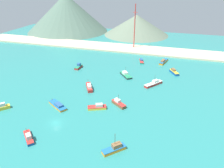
% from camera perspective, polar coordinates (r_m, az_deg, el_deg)
% --- Properties ---
extents(ground, '(260.00, 280.00, 0.50)m').
position_cam_1_polar(ground, '(106.45, -6.68, -1.20)').
color(ground, teal).
extents(fishing_boat_0, '(8.60, 10.32, 5.52)m').
position_cam_1_polar(fishing_boat_0, '(110.23, 11.11, 0.12)').
color(fishing_boat_0, red).
rests_on(fishing_boat_0, ground).
extents(fishing_boat_1, '(8.12, 5.55, 2.23)m').
position_cam_1_polar(fishing_boat_1, '(89.07, -3.93, -6.17)').
color(fishing_boat_1, gold).
rests_on(fishing_boat_1, ground).
extents(fishing_boat_2, '(7.17, 7.12, 6.70)m').
position_cam_1_polar(fishing_boat_2, '(69.40, 0.68, -16.91)').
color(fishing_boat_2, orange).
rests_on(fishing_boat_2, ground).
extents(fishing_boat_3, '(7.40, 6.26, 5.09)m').
position_cam_1_polar(fishing_boat_3, '(91.11, 1.75, -5.18)').
color(fishing_boat_3, brown).
rests_on(fishing_boat_3, ground).
extents(fishing_boat_4, '(10.66, 8.19, 1.77)m').
position_cam_1_polar(fishing_boat_4, '(93.22, -14.32, -5.53)').
color(fishing_boat_4, orange).
rests_on(fishing_boat_4, ground).
extents(fishing_boat_5, '(7.24, 6.94, 2.55)m').
position_cam_1_polar(fishing_boat_5, '(78.60, -21.46, -13.18)').
color(fishing_boat_5, '#14478C').
rests_on(fishing_boat_5, ground).
extents(fishing_boat_6, '(2.59, 6.74, 2.89)m').
position_cam_1_polar(fishing_boat_6, '(131.03, -8.95, 4.63)').
color(fishing_boat_6, red).
rests_on(fishing_boat_6, ground).
extents(fishing_boat_7, '(4.14, 8.49, 1.82)m').
position_cam_1_polar(fishing_boat_7, '(140.90, 7.89, 6.12)').
color(fishing_boat_7, '#198466').
rests_on(fishing_boat_7, ground).
extents(fishing_boat_8, '(8.56, 9.74, 5.27)m').
position_cam_1_polar(fishing_boat_8, '(118.99, 3.70, 2.52)').
color(fishing_boat_8, '#232328').
rests_on(fishing_boat_8, ground).
extents(fishing_boat_9, '(5.78, 7.95, 3.06)m').
position_cam_1_polar(fishing_boat_9, '(126.90, 16.28, 3.13)').
color(fishing_boat_9, '#14478C').
rests_on(fishing_boat_9, ground).
extents(fishing_boat_10, '(6.34, 6.90, 2.93)m').
position_cam_1_polar(fishing_boat_10, '(99.31, -27.67, -5.63)').
color(fishing_boat_10, gold).
rests_on(fishing_boat_10, ground).
extents(fishing_boat_11, '(6.55, 9.23, 3.06)m').
position_cam_1_polar(fishing_boat_11, '(104.93, -6.13, -0.81)').
color(fishing_boat_11, red).
rests_on(fishing_boat_11, ground).
extents(fishing_boat_12, '(4.99, 11.33, 2.30)m').
position_cam_1_polar(fishing_boat_12, '(142.20, 13.63, 5.90)').
color(fishing_boat_12, orange).
rests_on(fishing_boat_12, ground).
extents(beach_strip, '(247.00, 21.41, 1.20)m').
position_cam_1_polar(beach_strip, '(168.02, 2.81, 9.60)').
color(beach_strip, '#C6B793').
rests_on(beach_strip, ground).
extents(hill_west, '(81.84, 81.84, 36.37)m').
position_cam_1_polar(hill_west, '(232.06, -12.02, 18.14)').
color(hill_west, '#4C6656').
rests_on(hill_west, ground).
extents(hill_central, '(62.14, 62.14, 18.86)m').
position_cam_1_polar(hill_central, '(213.84, 6.60, 15.49)').
color(hill_central, '#60705B').
rests_on(hill_central, ground).
extents(radio_tower, '(3.31, 2.65, 33.11)m').
position_cam_1_polar(radio_tower, '(165.76, 6.09, 15.06)').
color(radio_tower, '#B7332D').
rests_on(radio_tower, ground).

